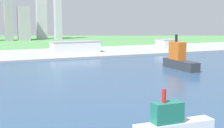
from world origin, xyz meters
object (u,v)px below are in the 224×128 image
object	(u,v)px
warehouse_main	(75,47)
warehouse_annex	(168,44)
ferry_boat	(172,125)
container_barge	(179,59)

from	to	relation	value
warehouse_main	warehouse_annex	bearing A→B (deg)	0.34
ferry_boat	warehouse_annex	size ratio (longest dim) A/B	1.22
container_barge	ferry_boat	xyz separation A→B (m)	(-121.78, -168.46, -3.97)
container_barge	warehouse_annex	bearing A→B (deg)	60.16
container_barge	warehouse_main	size ratio (longest dim) A/B	0.74
ferry_boat	warehouse_main	size ratio (longest dim) A/B	0.54
warehouse_main	warehouse_annex	world-z (taller)	warehouse_main
container_barge	warehouse_annex	size ratio (longest dim) A/B	1.68
container_barge	warehouse_main	bearing A→B (deg)	107.41
warehouse_main	ferry_boat	bearing A→B (deg)	-100.46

